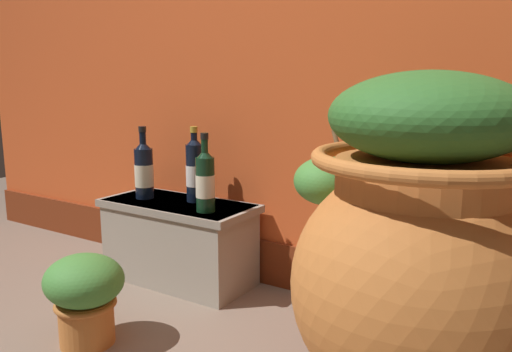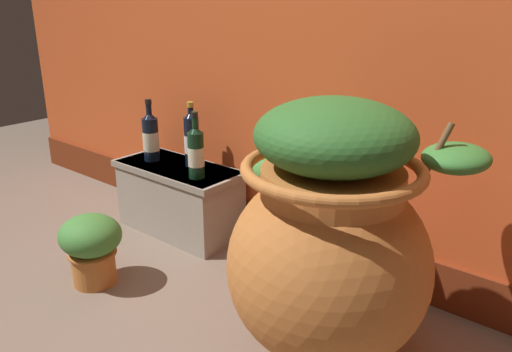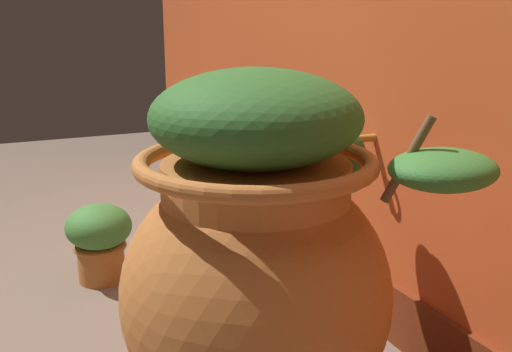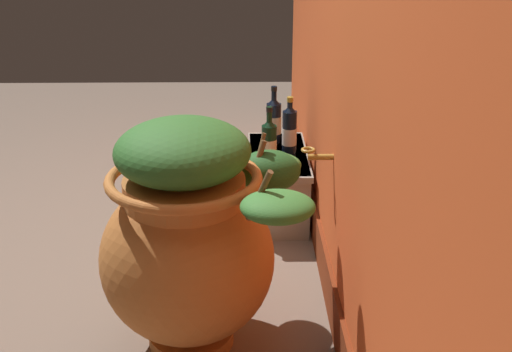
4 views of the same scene
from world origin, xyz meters
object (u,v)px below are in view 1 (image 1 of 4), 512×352
Objects in this scene: wine_bottle_middle at (195,169)px; potted_shrub at (85,293)px; wine_bottle_left at (144,169)px; terracotta_urn at (418,249)px; wine_bottle_right at (205,180)px.

wine_bottle_middle is 0.69m from potted_shrub.
wine_bottle_left is at bearing 115.65° from potted_shrub.
potted_shrub is at bearing -168.20° from terracotta_urn.
wine_bottle_right is at bearing -5.97° from wine_bottle_left.
wine_bottle_middle is 1.03× the size of wine_bottle_right.
wine_bottle_right is at bearing -37.71° from wine_bottle_middle.
wine_bottle_right is at bearing 161.07° from terracotta_urn.
terracotta_urn is at bearing -18.93° from wine_bottle_right.
wine_bottle_middle is at bearing 93.96° from potted_shrub.
wine_bottle_left is 0.99× the size of wine_bottle_middle.
wine_bottle_middle is at bearing 158.16° from terracotta_urn.
potted_shrub is (-0.99, -0.21, -0.27)m from terracotta_urn.
wine_bottle_middle is (-1.03, 0.41, 0.04)m from terracotta_urn.
wine_bottle_middle is at bearing 17.38° from wine_bottle_left.
terracotta_urn is 1.30m from wine_bottle_left.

